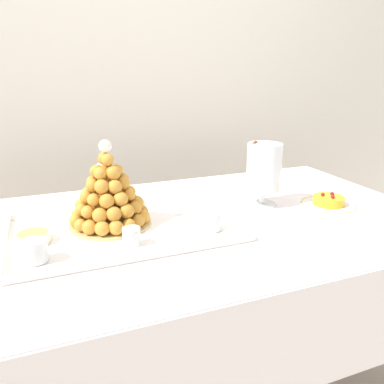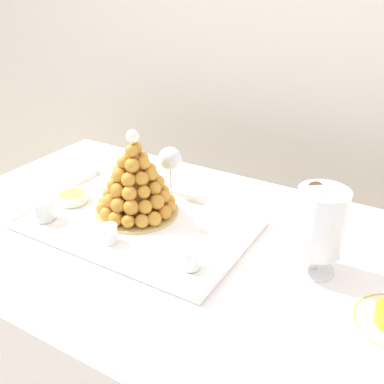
{
  "view_description": "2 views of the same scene",
  "coord_description": "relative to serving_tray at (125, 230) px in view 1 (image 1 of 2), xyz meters",
  "views": [
    {
      "loc": [
        -0.41,
        -1.11,
        1.23
      ],
      "look_at": [
        0.01,
        -0.04,
        0.85
      ],
      "focal_mm": 36.05,
      "sensor_mm": 36.0,
      "label": 1
    },
    {
      "loc": [
        0.53,
        -0.91,
        1.44
      ],
      "look_at": [
        -0.02,
        0.02,
        0.89
      ],
      "focal_mm": 41.23,
      "sensor_mm": 36.0,
      "label": 2
    }
  ],
  "objects": [
    {
      "name": "fruit_tart_plate",
      "position": [
        0.75,
        -0.04,
        0.01
      ],
      "size": [
        0.2,
        0.2,
        0.05
      ],
      "color": "white",
      "rests_on": "buffet_table"
    },
    {
      "name": "macaron_goblet",
      "position": [
        0.53,
        0.06,
        0.14
      ],
      "size": [
        0.13,
        0.13,
        0.25
      ],
      "color": "white",
      "rests_on": "buffet_table"
    },
    {
      "name": "dessert_cup_mid_left",
      "position": [
        -0.01,
        -0.12,
        0.03
      ],
      "size": [
        0.05,
        0.05,
        0.05
      ],
      "color": "silver",
      "rests_on": "serving_tray"
    },
    {
      "name": "croquembouche",
      "position": [
        -0.04,
        0.05,
        0.11
      ],
      "size": [
        0.26,
        0.26,
        0.27
      ],
      "color": "tan",
      "rests_on": "serving_tray"
    },
    {
      "name": "dessert_cup_centre",
      "position": [
        0.25,
        -0.1,
        0.03
      ],
      "size": [
        0.05,
        0.05,
        0.06
      ],
      "color": "silver",
      "rests_on": "serving_tray"
    },
    {
      "name": "serving_tray",
      "position": [
        0.0,
        0.0,
        0.0
      ],
      "size": [
        0.69,
        0.43,
        0.02
      ],
      "color": "white",
      "rests_on": "buffet_table"
    },
    {
      "name": "dessert_cup_left",
      "position": [
        -0.26,
        -0.12,
        0.03
      ],
      "size": [
        0.06,
        0.06,
        0.06
      ],
      "color": "silver",
      "rests_on": "serving_tray"
    },
    {
      "name": "buffet_table",
      "position": [
        0.2,
        0.01,
        -0.09
      ],
      "size": [
        1.71,
        0.95,
        0.74
      ],
      "color": "brown",
      "rests_on": "ground_plane"
    },
    {
      "name": "backdrop_wall",
      "position": [
        0.2,
        0.98,
        0.51
      ],
      "size": [
        4.8,
        0.1,
        2.5
      ],
      "primitive_type": "cube",
      "color": "silver",
      "rests_on": "ground_plane"
    },
    {
      "name": "wine_glass",
      "position": [
        -0.02,
        0.23,
        0.12
      ],
      "size": [
        0.08,
        0.08,
        0.17
      ],
      "color": "silver",
      "rests_on": "buffet_table"
    },
    {
      "name": "creme_brulee_ramekin",
      "position": [
        -0.26,
        0.0,
        0.02
      ],
      "size": [
        0.1,
        0.1,
        0.03
      ],
      "color": "white",
      "rests_on": "serving_tray"
    }
  ]
}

